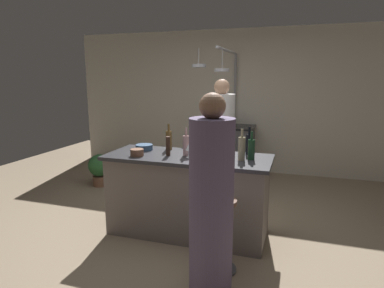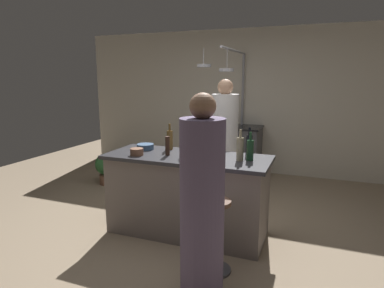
{
  "view_description": "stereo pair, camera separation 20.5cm",
  "coord_description": "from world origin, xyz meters",
  "px_view_note": "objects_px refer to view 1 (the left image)",
  "views": [
    {
      "loc": [
        1.11,
        -3.3,
        1.73
      ],
      "look_at": [
        0.0,
        0.15,
        1.0
      ],
      "focal_mm": 30.78,
      "sensor_mm": 36.0,
      "label": 1
    },
    {
      "loc": [
        1.31,
        -3.23,
        1.73
      ],
      "look_at": [
        0.0,
        0.15,
        1.0
      ],
      "focal_mm": 30.78,
      "sensor_mm": 36.0,
      "label": 2
    }
  ],
  "objects_px": {
    "pepper_mill": "(168,146)",
    "mixing_bowl_wooden": "(137,152)",
    "wine_bottle_green": "(251,149)",
    "mixing_bowl_blue": "(144,147)",
    "wine_bottle_dark": "(249,144)",
    "wine_glass_by_chef": "(189,148)",
    "chef": "(221,147)",
    "stove_range": "(231,150)",
    "guest_right": "(211,207)",
    "wine_bottle_amber": "(169,140)",
    "wine_bottle_white": "(242,148)",
    "potted_plant": "(100,168)",
    "cutting_board": "(208,154)",
    "bar_stool_right": "(222,232)",
    "wine_bottle_rose": "(186,145)",
    "wine_glass_near_left_guest": "(222,153)"
  },
  "relations": [
    {
      "from": "pepper_mill",
      "to": "mixing_bowl_wooden",
      "type": "xyz_separation_m",
      "value": [
        -0.32,
        -0.12,
        -0.07
      ]
    },
    {
      "from": "wine_bottle_green",
      "to": "mixing_bowl_blue",
      "type": "height_order",
      "value": "wine_bottle_green"
    },
    {
      "from": "wine_bottle_dark",
      "to": "wine_glass_by_chef",
      "type": "bearing_deg",
      "value": -149.1
    },
    {
      "from": "chef",
      "to": "wine_glass_by_chef",
      "type": "xyz_separation_m",
      "value": [
        -0.09,
        -1.13,
        0.21
      ]
    },
    {
      "from": "stove_range",
      "to": "chef",
      "type": "bearing_deg",
      "value": -84.7
    },
    {
      "from": "wine_bottle_green",
      "to": "mixing_bowl_wooden",
      "type": "bearing_deg",
      "value": -169.53
    },
    {
      "from": "guest_right",
      "to": "wine_bottle_amber",
      "type": "distance_m",
      "value": 1.49
    },
    {
      "from": "wine_bottle_green",
      "to": "wine_bottle_white",
      "type": "bearing_deg",
      "value": -147.97
    },
    {
      "from": "pepper_mill",
      "to": "wine_bottle_green",
      "type": "relative_size",
      "value": 0.72
    },
    {
      "from": "pepper_mill",
      "to": "wine_glass_by_chef",
      "type": "height_order",
      "value": "pepper_mill"
    },
    {
      "from": "potted_plant",
      "to": "cutting_board",
      "type": "height_order",
      "value": "cutting_board"
    },
    {
      "from": "mixing_bowl_blue",
      "to": "guest_right",
      "type": "bearing_deg",
      "value": -44.96
    },
    {
      "from": "bar_stool_right",
      "to": "wine_bottle_green",
      "type": "distance_m",
      "value": 0.93
    },
    {
      "from": "stove_range",
      "to": "wine_glass_by_chef",
      "type": "distance_m",
      "value": 2.6
    },
    {
      "from": "wine_bottle_rose",
      "to": "bar_stool_right",
      "type": "bearing_deg",
      "value": -48.71
    },
    {
      "from": "stove_range",
      "to": "wine_bottle_dark",
      "type": "xyz_separation_m",
      "value": [
        0.62,
        -2.19,
        0.57
      ]
    },
    {
      "from": "pepper_mill",
      "to": "wine_bottle_rose",
      "type": "height_order",
      "value": "wine_bottle_rose"
    },
    {
      "from": "stove_range",
      "to": "bar_stool_right",
      "type": "relative_size",
      "value": 1.31
    },
    {
      "from": "wine_bottle_amber",
      "to": "wine_glass_near_left_guest",
      "type": "distance_m",
      "value": 0.85
    },
    {
      "from": "wine_glass_near_left_guest",
      "to": "wine_glass_by_chef",
      "type": "height_order",
      "value": "same"
    },
    {
      "from": "pepper_mill",
      "to": "wine_bottle_amber",
      "type": "distance_m",
      "value": 0.31
    },
    {
      "from": "cutting_board",
      "to": "wine_bottle_dark",
      "type": "bearing_deg",
      "value": 20.91
    },
    {
      "from": "chef",
      "to": "bar_stool_right",
      "type": "height_order",
      "value": "chef"
    },
    {
      "from": "wine_bottle_white",
      "to": "mixing_bowl_wooden",
      "type": "xyz_separation_m",
      "value": [
        -1.11,
        -0.16,
        -0.09
      ]
    },
    {
      "from": "chef",
      "to": "mixing_bowl_blue",
      "type": "distance_m",
      "value": 1.17
    },
    {
      "from": "chef",
      "to": "bar_stool_right",
      "type": "relative_size",
      "value": 2.52
    },
    {
      "from": "bar_stool_right",
      "to": "pepper_mill",
      "type": "relative_size",
      "value": 3.24
    },
    {
      "from": "chef",
      "to": "wine_bottle_white",
      "type": "height_order",
      "value": "chef"
    },
    {
      "from": "wine_bottle_dark",
      "to": "mixing_bowl_blue",
      "type": "height_order",
      "value": "wine_bottle_dark"
    },
    {
      "from": "pepper_mill",
      "to": "wine_glass_near_left_guest",
      "type": "xyz_separation_m",
      "value": [
        0.63,
        -0.14,
        0.0
      ]
    },
    {
      "from": "wine_bottle_green",
      "to": "cutting_board",
      "type": "bearing_deg",
      "value": 172.31
    },
    {
      "from": "stove_range",
      "to": "potted_plant",
      "type": "bearing_deg",
      "value": -145.5
    },
    {
      "from": "wine_glass_near_left_guest",
      "to": "mixing_bowl_wooden",
      "type": "xyz_separation_m",
      "value": [
        -0.94,
        0.03,
        -0.07
      ]
    },
    {
      "from": "wine_bottle_amber",
      "to": "wine_glass_near_left_guest",
      "type": "relative_size",
      "value": 2.1
    },
    {
      "from": "wine_bottle_white",
      "to": "wine_glass_near_left_guest",
      "type": "distance_m",
      "value": 0.25
    },
    {
      "from": "cutting_board",
      "to": "pepper_mill",
      "type": "bearing_deg",
      "value": -157.23
    },
    {
      "from": "wine_bottle_white",
      "to": "mixing_bowl_blue",
      "type": "bearing_deg",
      "value": 173.48
    },
    {
      "from": "wine_bottle_white",
      "to": "wine_glass_near_left_guest",
      "type": "height_order",
      "value": "wine_bottle_white"
    },
    {
      "from": "wine_bottle_rose",
      "to": "pepper_mill",
      "type": "bearing_deg",
      "value": -160.26
    },
    {
      "from": "mixing_bowl_wooden",
      "to": "mixing_bowl_blue",
      "type": "bearing_deg",
      "value": 101.46
    },
    {
      "from": "pepper_mill",
      "to": "wine_bottle_rose",
      "type": "relative_size",
      "value": 0.69
    },
    {
      "from": "stove_range",
      "to": "wine_glass_near_left_guest",
      "type": "height_order",
      "value": "wine_glass_near_left_guest"
    },
    {
      "from": "wine_bottle_green",
      "to": "mixing_bowl_wooden",
      "type": "distance_m",
      "value": 1.22
    },
    {
      "from": "potted_plant",
      "to": "wine_bottle_dark",
      "type": "relative_size",
      "value": 1.69
    },
    {
      "from": "pepper_mill",
      "to": "wine_glass_by_chef",
      "type": "bearing_deg",
      "value": -4.55
    },
    {
      "from": "wine_bottle_green",
      "to": "wine_bottle_white",
      "type": "relative_size",
      "value": 0.91
    },
    {
      "from": "bar_stool_right",
      "to": "wine_glass_near_left_guest",
      "type": "relative_size",
      "value": 4.66
    },
    {
      "from": "wine_bottle_rose",
      "to": "wine_bottle_dark",
      "type": "xyz_separation_m",
      "value": [
        0.64,
        0.26,
        0.0
      ]
    },
    {
      "from": "guest_right",
      "to": "potted_plant",
      "type": "distance_m",
      "value": 3.25
    },
    {
      "from": "pepper_mill",
      "to": "mixing_bowl_blue",
      "type": "bearing_deg",
      "value": 154.2
    }
  ]
}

